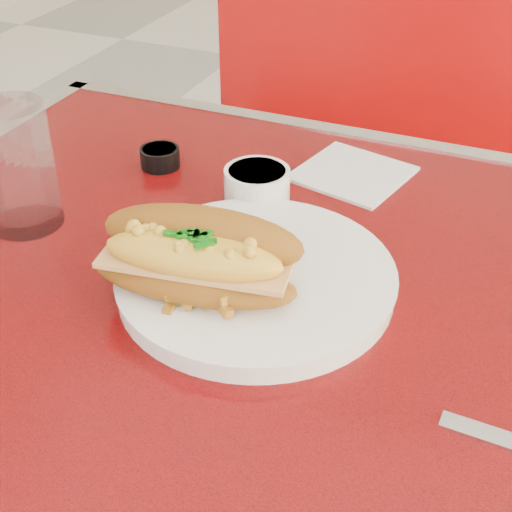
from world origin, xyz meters
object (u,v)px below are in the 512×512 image
at_px(fork, 264,249).
at_px(sauce_cup_left, 160,156).
at_px(dinner_plate, 256,278).
at_px(booth_bench_far, 435,265).
at_px(gravy_ramekin, 257,185).
at_px(diner_table, 336,415).
at_px(mac_hoagie, 197,257).
at_px(water_tumbler, 17,167).

xyz_separation_m(fork, sauce_cup_left, (-0.22, 0.16, -0.01)).
bearing_deg(dinner_plate, sauce_cup_left, 138.36).
bearing_deg(booth_bench_far, sauce_cup_left, -117.77).
bearing_deg(gravy_ramekin, diner_table, -43.53).
bearing_deg(dinner_plate, booth_bench_far, 83.22).
height_order(gravy_ramekin, sauce_cup_left, gravy_ramekin).
relative_size(dinner_plate, mac_hoagie, 1.60).
height_order(booth_bench_far, fork, booth_bench_far).
height_order(fork, water_tumbler, water_tumbler).
distance_m(diner_table, booth_bench_far, 0.87).
bearing_deg(sauce_cup_left, mac_hoagie, -53.63).
bearing_deg(booth_bench_far, gravy_ramekin, -104.11).
relative_size(mac_hoagie, fork, 1.55).
bearing_deg(water_tumbler, diner_table, -0.79).
bearing_deg(water_tumbler, mac_hoagie, -13.33).
bearing_deg(dinner_plate, fork, 100.47).
relative_size(diner_table, sauce_cup_left, 20.44).
distance_m(mac_hoagie, fork, 0.10).
xyz_separation_m(mac_hoagie, sauce_cup_left, (-0.18, 0.25, -0.04)).
bearing_deg(diner_table, dinner_plate, -175.91).
xyz_separation_m(diner_table, sauce_cup_left, (-0.32, 0.19, 0.18)).
relative_size(booth_bench_far, dinner_plate, 3.42).
bearing_deg(diner_table, gravy_ramekin, 136.47).
bearing_deg(fork, diner_table, -129.91).
height_order(dinner_plate, gravy_ramekin, gravy_ramekin).
bearing_deg(dinner_plate, water_tumbler, 177.64).
distance_m(diner_table, sauce_cup_left, 0.42).
bearing_deg(fork, sauce_cup_left, 32.54).
bearing_deg(fork, dinner_plate, 169.07).
distance_m(booth_bench_far, mac_hoagie, 1.03).
bearing_deg(sauce_cup_left, water_tumbler, -111.83).
distance_m(diner_table, mac_hoagie, 0.27).
distance_m(diner_table, water_tumbler, 0.46).
xyz_separation_m(booth_bench_far, mac_hoagie, (-0.14, -0.87, 0.54)).
bearing_deg(fork, gravy_ramekin, 4.75).
relative_size(fork, water_tumbler, 0.94).
relative_size(dinner_plate, sauce_cup_left, 5.84).
bearing_deg(water_tumbler, sauce_cup_left, 68.17).
distance_m(dinner_plate, gravy_ramekin, 0.18).
relative_size(diner_table, gravy_ramekin, 12.41).
distance_m(fork, gravy_ramekin, 0.13).
distance_m(fork, sauce_cup_left, 0.27).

